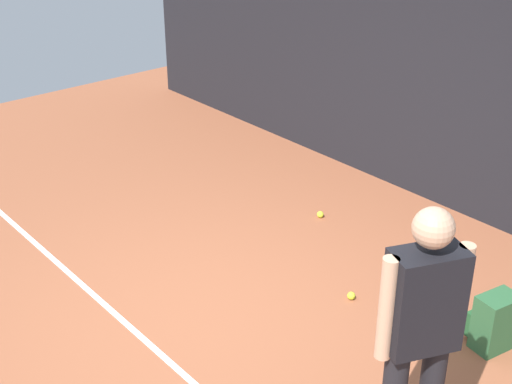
# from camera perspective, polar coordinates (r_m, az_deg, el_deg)

# --- Properties ---
(ground_plane) EXTENTS (12.00, 12.00, 0.00)m
(ground_plane) POSITION_cam_1_polar(r_m,az_deg,el_deg) (5.59, -3.17, -10.43)
(ground_plane) COLOR #9E5638
(back_fence) EXTENTS (10.00, 0.10, 2.62)m
(back_fence) POSITION_cam_1_polar(r_m,az_deg,el_deg) (7.01, 16.56, 8.45)
(back_fence) COLOR black
(back_fence) RESTS_ON ground
(court_line) EXTENTS (9.00, 0.05, 0.00)m
(court_line) POSITION_cam_1_polar(r_m,az_deg,el_deg) (5.35, -7.82, -12.56)
(court_line) COLOR white
(court_line) RESTS_ON ground
(tennis_player) EXTENTS (0.36, 0.49, 1.70)m
(tennis_player) POSITION_cam_1_polar(r_m,az_deg,el_deg) (4.03, 13.03, -10.56)
(tennis_player) COLOR black
(tennis_player) RESTS_ON ground
(backpack) EXTENTS (0.32, 0.33, 0.44)m
(backpack) POSITION_cam_1_polar(r_m,az_deg,el_deg) (5.51, 18.45, -9.84)
(backpack) COLOR #2D6038
(backpack) RESTS_ON ground
(tennis_ball_near_player) EXTENTS (0.07, 0.07, 0.07)m
(tennis_ball_near_player) POSITION_cam_1_polar(r_m,az_deg,el_deg) (5.87, 7.62, -8.23)
(tennis_ball_near_player) COLOR #CCE033
(tennis_ball_near_player) RESTS_ON ground
(tennis_ball_by_fence) EXTENTS (0.07, 0.07, 0.07)m
(tennis_ball_by_fence) POSITION_cam_1_polar(r_m,az_deg,el_deg) (7.03, 5.16, -1.80)
(tennis_ball_by_fence) COLOR #CCE033
(tennis_ball_by_fence) RESTS_ON ground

